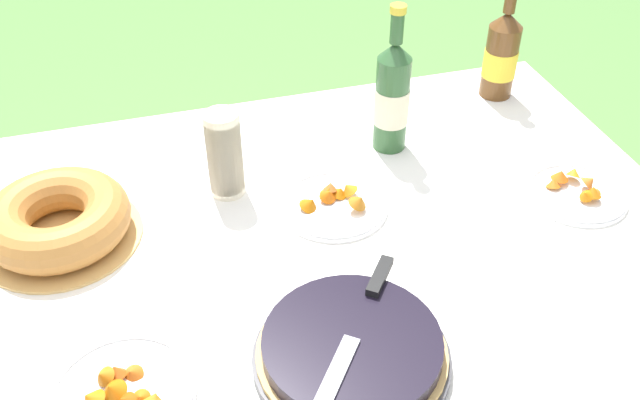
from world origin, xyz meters
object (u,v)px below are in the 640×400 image
(bundt_cake, at_px, (58,220))
(snack_plate_near, at_px, (334,203))
(cup_stack, at_px, (225,154))
(snack_plate_far, at_px, (577,192))
(serving_knife, at_px, (359,323))
(snack_plate_right, at_px, (122,392))
(cider_bottle_amber, at_px, (501,55))
(berry_tart, at_px, (352,352))
(cider_bottle_green, at_px, (392,96))

(bundt_cake, height_order, snack_plate_near, bundt_cake)
(cup_stack, distance_m, snack_plate_far, 0.73)
(cup_stack, bearing_deg, serving_knife, -75.25)
(serving_knife, distance_m, bundt_cake, 0.62)
(cup_stack, xyz_separation_m, snack_plate_right, (-0.25, -0.46, -0.08))
(bundt_cake, relative_size, cup_stack, 1.61)
(bundt_cake, height_order, cider_bottle_amber, cider_bottle_amber)
(berry_tart, bearing_deg, snack_plate_near, 76.98)
(bundt_cake, xyz_separation_m, cup_stack, (0.33, 0.06, 0.05))
(bundt_cake, height_order, cup_stack, cup_stack)
(cup_stack, xyz_separation_m, cider_bottle_green, (0.38, 0.07, 0.03))
(cup_stack, bearing_deg, berry_tart, -77.87)
(berry_tart, xyz_separation_m, cup_stack, (-0.11, 0.50, 0.07))
(serving_knife, bearing_deg, cup_stack, -127.74)
(cider_bottle_amber, bearing_deg, cider_bottle_green, -157.18)
(serving_knife, distance_m, cider_bottle_green, 0.60)
(berry_tart, distance_m, snack_plate_right, 0.36)
(snack_plate_far, bearing_deg, cider_bottle_amber, 85.76)
(snack_plate_far, bearing_deg, serving_knife, -155.57)
(snack_plate_far, bearing_deg, berry_tart, -154.35)
(cup_stack, relative_size, snack_plate_near, 0.86)
(bundt_cake, height_order, snack_plate_far, bundt_cake)
(bundt_cake, xyz_separation_m, cider_bottle_amber, (1.05, 0.26, 0.06))
(serving_knife, height_order, snack_plate_near, serving_knife)
(berry_tart, distance_m, snack_plate_near, 0.39)
(cup_stack, distance_m, snack_plate_right, 0.53)
(cider_bottle_green, bearing_deg, cup_stack, -170.23)
(snack_plate_far, bearing_deg, cup_stack, 162.42)
(snack_plate_far, bearing_deg, snack_plate_near, 167.95)
(berry_tart, height_order, cider_bottle_green, cider_bottle_green)
(snack_plate_right, bearing_deg, cider_bottle_green, 39.94)
(berry_tart, bearing_deg, snack_plate_far, 25.65)
(cider_bottle_green, distance_m, snack_plate_near, 0.28)
(snack_plate_far, bearing_deg, cider_bottle_green, 137.26)
(berry_tart, relative_size, cup_stack, 1.67)
(cup_stack, bearing_deg, bundt_cake, -170.41)
(berry_tart, height_order, bundt_cake, bundt_cake)
(snack_plate_near, bearing_deg, cup_stack, 150.01)
(cider_bottle_amber, relative_size, snack_plate_near, 1.36)
(serving_knife, bearing_deg, berry_tart, 0.00)
(serving_knife, relative_size, cider_bottle_green, 0.93)
(serving_knife, distance_m, cup_stack, 0.49)
(berry_tart, height_order, cider_bottle_amber, cider_bottle_amber)
(berry_tart, distance_m, serving_knife, 0.05)
(cider_bottle_amber, height_order, snack_plate_right, cider_bottle_amber)
(serving_knife, bearing_deg, cider_bottle_amber, 176.41)
(cider_bottle_green, distance_m, snack_plate_right, 0.83)
(bundt_cake, bearing_deg, berry_tart, -45.08)
(cup_stack, distance_m, cider_bottle_green, 0.39)
(cider_bottle_amber, bearing_deg, cup_stack, -163.87)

